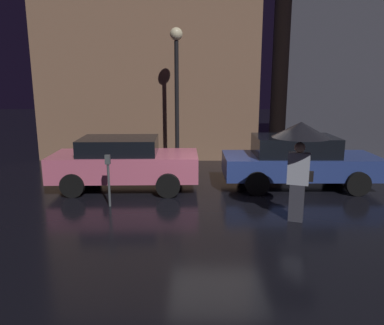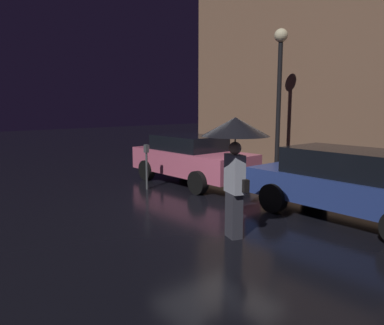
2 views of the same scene
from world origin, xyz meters
name	(u,v)px [view 1 (image 1 of 2)]	position (x,y,z in m)	size (l,w,h in m)	color
ground_plane	(219,203)	(0.00, 0.00, 0.00)	(60.00, 60.00, 0.00)	black
building_facade_left	(150,64)	(-2.39, 6.50, 3.62)	(8.31, 3.00, 7.24)	#8C664C
parked_car_pink	(124,162)	(-2.59, 1.31, 0.76)	(4.09, 1.89, 1.45)	#DB6684
parked_car_blue	(298,161)	(2.34, 1.50, 0.77)	(4.33, 1.88, 1.47)	navy
pedestrian_with_umbrella	(300,141)	(1.60, -1.16, 1.76)	(1.19, 1.19, 2.17)	#383842
parking_meter	(108,175)	(-2.68, -0.24, 0.79)	(0.12, 0.10, 1.27)	#4C5154
street_lamp_near	(177,74)	(-1.21, 3.71, 3.20)	(0.42, 0.42, 4.66)	black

